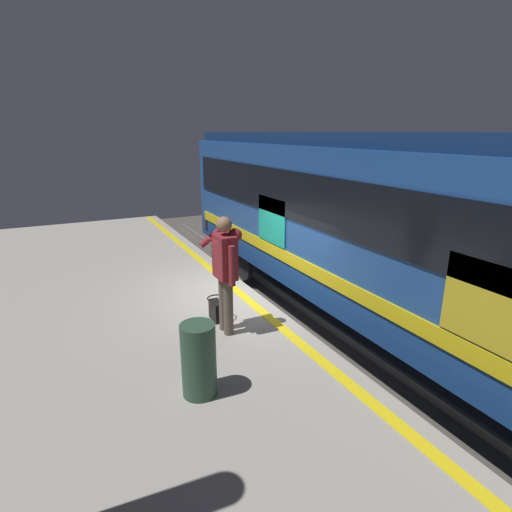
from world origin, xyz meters
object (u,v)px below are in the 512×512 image
at_px(train_carriage, 418,225).
at_px(trash_bin, 199,360).
at_px(passenger, 226,266).
at_px(handbag, 217,310).

xyz_separation_m(train_carriage, trash_bin, (-0.99, 4.27, -0.90)).
relative_size(passenger, handbag, 4.63).
bearing_deg(train_carriage, passenger, 85.53).
distance_m(train_carriage, trash_bin, 4.47).
height_order(passenger, trash_bin, passenger).
relative_size(train_carriage, handbag, 36.62).
relative_size(passenger, trash_bin, 2.02).
xyz_separation_m(passenger, handbag, (0.43, -0.00, -0.85)).
bearing_deg(passenger, trash_bin, 145.88).
distance_m(passenger, trash_bin, 1.63).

